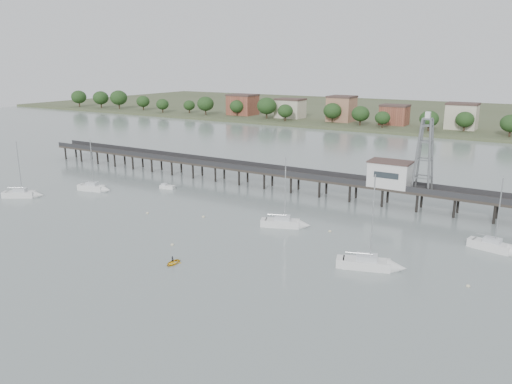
% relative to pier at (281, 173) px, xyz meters
% --- Properties ---
extents(ground_plane, '(500.00, 500.00, 0.00)m').
position_rel_pier_xyz_m(ground_plane, '(0.00, -60.00, -3.79)').
color(ground_plane, gray).
rests_on(ground_plane, ground).
extents(pier, '(150.00, 5.00, 5.50)m').
position_rel_pier_xyz_m(pier, '(0.00, 0.00, 0.00)').
color(pier, '#2D2823').
rests_on(pier, ground).
extents(pier_building, '(8.40, 5.40, 5.30)m').
position_rel_pier_xyz_m(pier_building, '(25.00, 0.00, 2.87)').
color(pier_building, silver).
rests_on(pier_building, ground).
extents(lattice_tower, '(3.20, 3.20, 15.50)m').
position_rel_pier_xyz_m(lattice_tower, '(31.50, 0.00, 7.31)').
color(lattice_tower, slate).
rests_on(lattice_tower, ground).
extents(sailboat_d, '(9.29, 5.21, 14.67)m').
position_rel_pier_xyz_m(sailboat_d, '(33.54, -32.95, -3.16)').
color(sailboat_d, white).
rests_on(sailboat_d, ground).
extents(sailboat_e, '(7.74, 3.58, 12.40)m').
position_rel_pier_xyz_m(sailboat_e, '(47.67, -16.59, -3.15)').
color(sailboat_e, white).
rests_on(sailboat_e, ground).
extents(sailboat_b, '(7.78, 3.84, 12.43)m').
position_rel_pier_xyz_m(sailboat_b, '(-35.25, -23.30, -3.15)').
color(sailboat_b, white).
rests_on(sailboat_b, ground).
extents(sailboat_a, '(7.76, 6.22, 12.94)m').
position_rel_pier_xyz_m(sailboat_a, '(-44.28, -35.00, -3.15)').
color(sailboat_a, white).
rests_on(sailboat_a, ground).
extents(sailboat_c, '(8.38, 5.27, 13.39)m').
position_rel_pier_xyz_m(sailboat_c, '(14.17, -22.95, -3.15)').
color(sailboat_c, white).
rests_on(sailboat_c, ground).
extents(white_tender, '(3.69, 2.13, 1.35)m').
position_rel_pier_xyz_m(white_tender, '(-23.05, -13.28, -3.38)').
color(white_tender, white).
rests_on(white_tender, ground).
extents(yellow_dinghy, '(1.90, 0.58, 2.65)m').
position_rel_pier_xyz_m(yellow_dinghy, '(7.30, -46.74, -3.79)').
color(yellow_dinghy, yellow).
rests_on(yellow_dinghy, ground).
extents(dinghy_occupant, '(0.66, 1.05, 0.24)m').
position_rel_pier_xyz_m(dinghy_occupant, '(7.30, -46.74, -3.79)').
color(dinghy_occupant, black).
rests_on(dinghy_occupant, ground).
extents(mooring_buoys, '(79.81, 19.94, 0.39)m').
position_rel_pier_xyz_m(mooring_buoys, '(3.29, -28.81, -3.71)').
color(mooring_buoys, beige).
rests_on(mooring_buoys, ground).
extents(far_shore, '(500.00, 170.00, 10.40)m').
position_rel_pier_xyz_m(far_shore, '(0.36, 179.58, -2.85)').
color(far_shore, '#475133').
rests_on(far_shore, ground).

